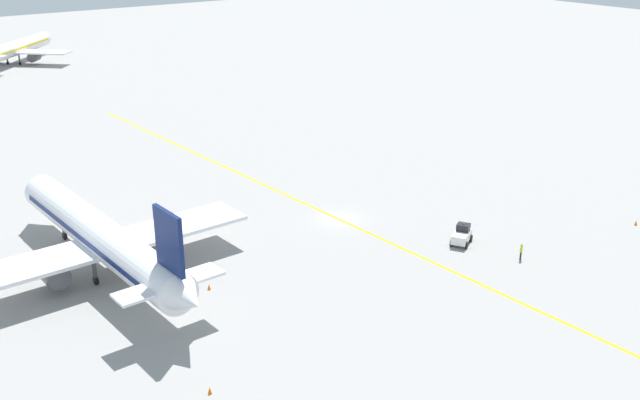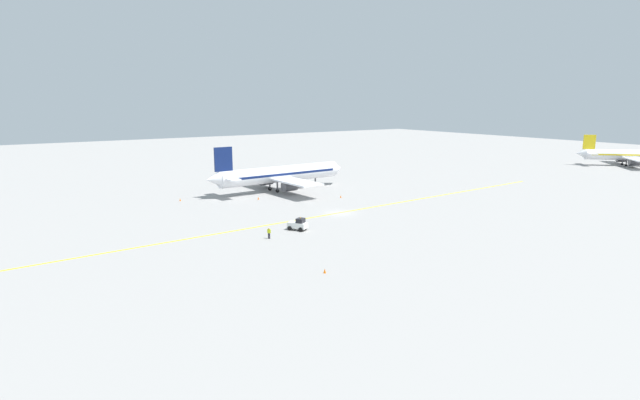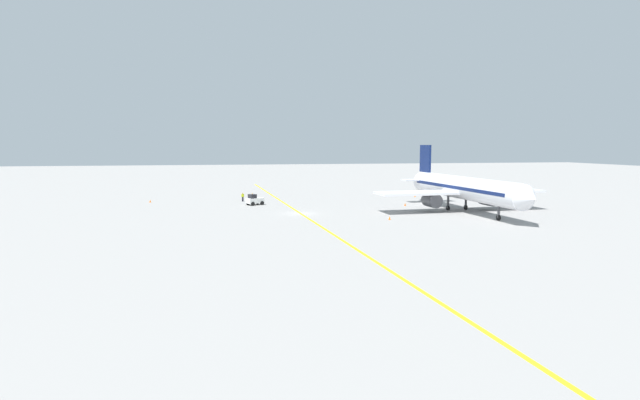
# 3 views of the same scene
# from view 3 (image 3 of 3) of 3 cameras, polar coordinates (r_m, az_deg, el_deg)

# --- Properties ---
(ground_plane) EXTENTS (400.00, 400.00, 0.00)m
(ground_plane) POSITION_cam_3_polar(r_m,az_deg,el_deg) (77.35, -2.23, -1.56)
(ground_plane) COLOR gray
(apron_yellow_centreline) EXTENTS (6.68, 119.86, 0.01)m
(apron_yellow_centreline) POSITION_cam_3_polar(r_m,az_deg,el_deg) (77.35, -2.23, -1.56)
(apron_yellow_centreline) COLOR yellow
(apron_yellow_centreline) RESTS_ON ground
(airplane_at_gate) EXTENTS (28.22, 35.52, 10.60)m
(airplane_at_gate) POSITION_cam_3_polar(r_m,az_deg,el_deg) (82.74, 15.97, 1.30)
(airplane_at_gate) COLOR white
(airplane_at_gate) RESTS_ON ground
(baggage_tug_white) EXTENTS (3.35, 2.83, 2.11)m
(baggage_tug_white) POSITION_cam_3_polar(r_m,az_deg,el_deg) (88.94, -7.49, 0.00)
(baggage_tug_white) COLOR white
(baggage_tug_white) RESTS_ON ground
(ground_crew_worker) EXTENTS (0.51, 0.38, 1.68)m
(ground_crew_worker) POSITION_cam_3_polar(r_m,az_deg,el_deg) (94.94, -8.82, 0.38)
(ground_crew_worker) COLOR #23232D
(ground_crew_worker) RESTS_ON ground
(traffic_cone_near_nose) EXTENTS (0.32, 0.32, 0.55)m
(traffic_cone_near_nose) POSITION_cam_3_polar(r_m,az_deg,el_deg) (88.33, 9.70, -0.49)
(traffic_cone_near_nose) COLOR orange
(traffic_cone_near_nose) RESTS_ON ground
(traffic_cone_mid_apron) EXTENTS (0.32, 0.32, 0.55)m
(traffic_cone_mid_apron) POSITION_cam_3_polar(r_m,az_deg,el_deg) (71.50, 7.96, -2.04)
(traffic_cone_mid_apron) COLOR orange
(traffic_cone_mid_apron) RESTS_ON ground
(traffic_cone_by_wingtip) EXTENTS (0.32, 0.32, 0.55)m
(traffic_cone_by_wingtip) POSITION_cam_3_polar(r_m,az_deg,el_deg) (97.54, -18.84, -0.10)
(traffic_cone_by_wingtip) COLOR orange
(traffic_cone_by_wingtip) RESTS_ON ground
(traffic_cone_far_edge) EXTENTS (0.32, 0.32, 0.55)m
(traffic_cone_far_edge) POSITION_cam_3_polar(r_m,az_deg,el_deg) (103.89, 10.80, 0.49)
(traffic_cone_far_edge) COLOR orange
(traffic_cone_far_edge) RESTS_ON ground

